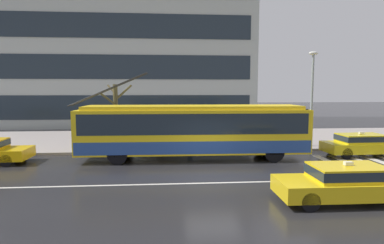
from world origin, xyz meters
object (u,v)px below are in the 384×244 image
(bus_shelter, at_px, (159,118))
(street_lamp, at_px, (312,90))
(trolleybus, at_px, (194,130))
(street_tree_bare, at_px, (116,111))
(taxi_ahead_of_bus, at_px, (363,144))
(pedestrian_approaching_curb, at_px, (190,132))
(pedestrian_at_shelter, at_px, (161,125))
(taxi_oncoming_near, at_px, (344,182))

(bus_shelter, relative_size, street_lamp, 0.62)
(trolleybus, height_order, street_tree_bare, trolleybus)
(taxi_ahead_of_bus, xyz_separation_m, pedestrian_approaching_curb, (-9.95, 2.22, 0.47))
(trolleybus, relative_size, pedestrian_approaching_curb, 7.40)
(pedestrian_approaching_curb, height_order, street_lamp, street_lamp)
(bus_shelter, relative_size, street_tree_bare, 0.95)
(pedestrian_at_shelter, bearing_deg, street_tree_bare, 157.67)
(trolleybus, relative_size, street_tree_bare, 3.19)
(trolleybus, bearing_deg, taxi_oncoming_near, -57.38)
(taxi_ahead_of_bus, xyz_separation_m, street_tree_bare, (-14.77, 4.11, 1.68))
(pedestrian_approaching_curb, bearing_deg, taxi_oncoming_near, -63.74)
(pedestrian_approaching_curb, height_order, street_tree_bare, street_tree_bare)
(taxi_ahead_of_bus, distance_m, street_tree_bare, 15.43)
(taxi_ahead_of_bus, relative_size, street_tree_bare, 1.14)
(taxi_ahead_of_bus, bearing_deg, pedestrian_at_shelter, 166.29)
(taxi_oncoming_near, relative_size, pedestrian_approaching_curb, 2.57)
(bus_shelter, bearing_deg, street_lamp, -4.55)
(street_tree_bare, bearing_deg, taxi_oncoming_near, -50.05)
(pedestrian_approaching_curb, relative_size, street_lamp, 0.28)
(street_tree_bare, bearing_deg, pedestrian_approaching_curb, -21.38)
(trolleybus, bearing_deg, street_tree_bare, 139.67)
(pedestrian_at_shelter, height_order, street_tree_bare, street_tree_bare)
(trolleybus, distance_m, street_tree_bare, 6.46)
(taxi_oncoming_near, distance_m, street_tree_bare, 14.84)
(street_tree_bare, bearing_deg, taxi_ahead_of_bus, -15.54)
(taxi_ahead_of_bus, bearing_deg, taxi_oncoming_near, -126.40)
(pedestrian_approaching_curb, bearing_deg, street_tree_bare, 158.62)
(taxi_oncoming_near, distance_m, bus_shelter, 12.52)
(bus_shelter, distance_m, street_tree_bare, 3.03)
(trolleybus, xyz_separation_m, street_tree_bare, (-4.89, 4.15, 0.75))
(pedestrian_approaching_curb, bearing_deg, street_lamp, 2.73)
(taxi_oncoming_near, bearing_deg, taxi_ahead_of_bus, 53.60)
(taxi_oncoming_near, relative_size, taxi_ahead_of_bus, 0.97)
(street_lamp, bearing_deg, trolleybus, -161.57)
(trolleybus, relative_size, street_lamp, 2.10)
(pedestrian_at_shelter, xyz_separation_m, street_lamp, (9.82, -0.27, 2.21))
(bus_shelter, height_order, pedestrian_approaching_curb, bus_shelter)
(street_tree_bare, bearing_deg, pedestrian_at_shelter, -22.33)
(taxi_ahead_of_bus, relative_size, street_lamp, 0.75)
(pedestrian_approaching_curb, distance_m, street_lamp, 8.44)
(pedestrian_approaching_curb, bearing_deg, trolleybus, -88.26)
(pedestrian_approaching_curb, bearing_deg, bus_shelter, 148.44)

